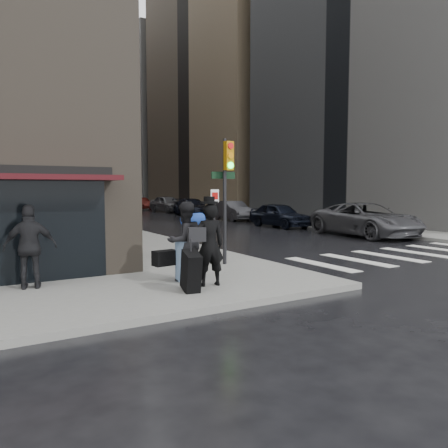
{
  "coord_description": "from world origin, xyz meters",
  "views": [
    {
      "loc": [
        -6.07,
        -9.11,
        2.41
      ],
      "look_at": [
        0.75,
        2.34,
        1.3
      ],
      "focal_mm": 35.0,
      "sensor_mm": 36.0,
      "label": 1
    }
  ],
  "objects_px": {
    "fire_hydrant": "(137,239)",
    "parked_car_0": "(366,219)",
    "man_overcoat": "(206,249)",
    "man_greycoat": "(30,247)",
    "man_jeans": "(184,241)",
    "parked_car_5": "(141,204)",
    "traffic_light": "(225,184)",
    "parked_car_4": "(167,204)",
    "parked_car_3": "(192,207)",
    "parked_car_2": "(233,211)",
    "parked_car_1": "(279,215)"
  },
  "relations": [
    {
      "from": "fire_hydrant",
      "to": "parked_car_0",
      "type": "bearing_deg",
      "value": -5.26
    },
    {
      "from": "man_overcoat",
      "to": "man_greycoat",
      "type": "xyz_separation_m",
      "value": [
        -3.44,
        1.86,
        0.06
      ]
    },
    {
      "from": "man_jeans",
      "to": "man_greycoat",
      "type": "distance_m",
      "value": 3.47
    },
    {
      "from": "parked_car_5",
      "to": "traffic_light",
      "type": "bearing_deg",
      "value": -112.14
    },
    {
      "from": "parked_car_4",
      "to": "parked_car_5",
      "type": "distance_m",
      "value": 6.3
    },
    {
      "from": "parked_car_0",
      "to": "fire_hydrant",
      "type": "bearing_deg",
      "value": 179.88
    },
    {
      "from": "man_overcoat",
      "to": "parked_car_3",
      "type": "distance_m",
      "value": 28.03
    },
    {
      "from": "man_greycoat",
      "to": "parked_car_2",
      "type": "xyz_separation_m",
      "value": [
        16.0,
        17.07,
        -0.38
      ]
    },
    {
      "from": "man_overcoat",
      "to": "parked_car_2",
      "type": "relative_size",
      "value": 0.48
    },
    {
      "from": "man_greycoat",
      "to": "parked_car_1",
      "type": "bearing_deg",
      "value": -134.98
    },
    {
      "from": "man_overcoat",
      "to": "man_jeans",
      "type": "distance_m",
      "value": 0.88
    },
    {
      "from": "traffic_light",
      "to": "parked_car_3",
      "type": "height_order",
      "value": "traffic_light"
    },
    {
      "from": "man_greycoat",
      "to": "parked_car_0",
      "type": "xyz_separation_m",
      "value": [
        15.96,
        4.52,
        -0.26
      ]
    },
    {
      "from": "man_jeans",
      "to": "parked_car_1",
      "type": "relative_size",
      "value": 0.44
    },
    {
      "from": "parked_car_1",
      "to": "parked_car_3",
      "type": "xyz_separation_m",
      "value": [
        0.27,
        12.55,
        -0.01
      ]
    },
    {
      "from": "parked_car_4",
      "to": "parked_car_2",
      "type": "bearing_deg",
      "value": -95.06
    },
    {
      "from": "man_overcoat",
      "to": "parked_car_3",
      "type": "relative_size",
      "value": 0.41
    },
    {
      "from": "parked_car_3",
      "to": "parked_car_4",
      "type": "distance_m",
      "value": 6.29
    },
    {
      "from": "man_overcoat",
      "to": "man_jeans",
      "type": "relative_size",
      "value": 1.09
    },
    {
      "from": "traffic_light",
      "to": "parked_car_3",
      "type": "distance_m",
      "value": 25.23
    },
    {
      "from": "man_jeans",
      "to": "traffic_light",
      "type": "distance_m",
      "value": 2.83
    },
    {
      "from": "parked_car_0",
      "to": "parked_car_1",
      "type": "bearing_deg",
      "value": 99.87
    },
    {
      "from": "man_jeans",
      "to": "parked_car_0",
      "type": "distance_m",
      "value": 13.79
    },
    {
      "from": "man_overcoat",
      "to": "parked_car_0",
      "type": "relative_size",
      "value": 0.35
    },
    {
      "from": "fire_hydrant",
      "to": "parked_car_3",
      "type": "height_order",
      "value": "parked_car_3"
    },
    {
      "from": "fire_hydrant",
      "to": "parked_car_2",
      "type": "bearing_deg",
      "value": 44.88
    },
    {
      "from": "parked_car_3",
      "to": "parked_car_4",
      "type": "height_order",
      "value": "parked_car_4"
    },
    {
      "from": "fire_hydrant",
      "to": "parked_car_3",
      "type": "xyz_separation_m",
      "value": [
        11.24,
        17.77,
        0.3
      ]
    },
    {
      "from": "man_greycoat",
      "to": "parked_car_1",
      "type": "xyz_separation_m",
      "value": [
        15.44,
        10.8,
        -0.35
      ]
    },
    {
      "from": "parked_car_5",
      "to": "man_greycoat",
      "type": "bearing_deg",
      "value": -119.49
    },
    {
      "from": "parked_car_4",
      "to": "parked_car_5",
      "type": "bearing_deg",
      "value": 89.97
    },
    {
      "from": "parked_car_2",
      "to": "man_greycoat",
      "type": "bearing_deg",
      "value": -127.58
    },
    {
      "from": "parked_car_0",
      "to": "parked_car_4",
      "type": "distance_m",
      "value": 25.1
    },
    {
      "from": "man_overcoat",
      "to": "fire_hydrant",
      "type": "height_order",
      "value": "man_overcoat"
    },
    {
      "from": "man_overcoat",
      "to": "parked_car_2",
      "type": "bearing_deg",
      "value": -113.49
    },
    {
      "from": "man_overcoat",
      "to": "parked_car_1",
      "type": "xyz_separation_m",
      "value": [
        12.0,
        12.66,
        -0.28
      ]
    },
    {
      "from": "traffic_light",
      "to": "parked_car_2",
      "type": "distance_m",
      "value": 19.86
    },
    {
      "from": "parked_car_1",
      "to": "parked_car_2",
      "type": "relative_size",
      "value": 1.01
    },
    {
      "from": "man_overcoat",
      "to": "parked_car_3",
      "type": "xyz_separation_m",
      "value": [
        12.26,
        25.21,
        -0.29
      ]
    },
    {
      "from": "parked_car_0",
      "to": "parked_car_2",
      "type": "height_order",
      "value": "parked_car_0"
    },
    {
      "from": "parked_car_3",
      "to": "parked_car_4",
      "type": "xyz_separation_m",
      "value": [
        0.4,
        6.27,
        0.09
      ]
    },
    {
      "from": "man_overcoat",
      "to": "parked_car_2",
      "type": "distance_m",
      "value": 22.72
    },
    {
      "from": "man_jeans",
      "to": "parked_car_1",
      "type": "bearing_deg",
      "value": -143.43
    },
    {
      "from": "fire_hydrant",
      "to": "parked_car_5",
      "type": "xyz_separation_m",
      "value": [
        11.14,
        30.31,
        0.22
      ]
    },
    {
      "from": "parked_car_1",
      "to": "parked_car_2",
      "type": "xyz_separation_m",
      "value": [
        0.56,
        6.27,
        -0.03
      ]
    },
    {
      "from": "parked_car_4",
      "to": "man_greycoat",
      "type": "bearing_deg",
      "value": -123.13
    },
    {
      "from": "parked_car_3",
      "to": "parked_car_0",
      "type": "bearing_deg",
      "value": -85.31
    },
    {
      "from": "man_overcoat",
      "to": "parked_car_1",
      "type": "distance_m",
      "value": 17.44
    },
    {
      "from": "parked_car_2",
      "to": "parked_car_4",
      "type": "bearing_deg",
      "value": 95.1
    },
    {
      "from": "parked_car_4",
      "to": "parked_car_3",
      "type": "bearing_deg",
      "value": -98.23
    }
  ]
}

